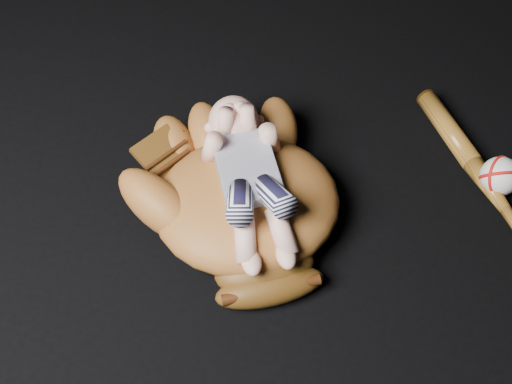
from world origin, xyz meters
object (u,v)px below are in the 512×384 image
Objects in this scene: baseball_glove at (247,196)px; baseball_bat at (480,173)px; baseball at (500,176)px; newborn_baby at (251,179)px.

baseball_bat is (0.50, 0.07, -0.06)m from baseball_glove.
baseball is at bearing -4.91° from baseball_glove.
newborn_baby is 0.51m from baseball_bat.
newborn_baby reaches higher than baseball_glove.
newborn_baby is (0.01, -0.00, 0.06)m from baseball_glove.
baseball_glove is 6.29× the size of baseball.
baseball_bat is 5.87× the size of baseball.
baseball_bat is at bearing 138.58° from baseball.
newborn_baby is 0.80× the size of baseball_bat.
newborn_baby reaches higher than baseball_bat.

